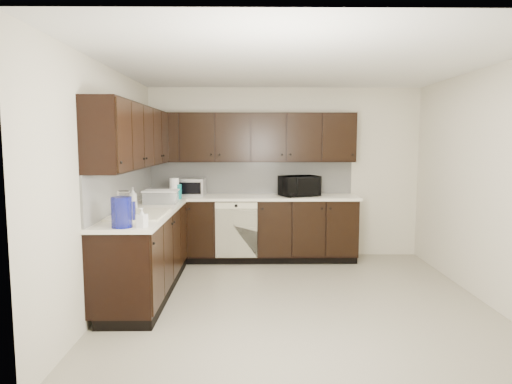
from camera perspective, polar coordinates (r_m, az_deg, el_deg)
floor at (r=5.10m, az=5.13°, el=-13.32°), size 4.00×4.00×0.00m
ceiling at (r=4.87m, az=5.43°, el=15.58°), size 4.00×4.00×0.00m
wall_back at (r=6.82m, az=3.54°, el=2.42°), size 4.00×0.02×2.50m
wall_left at (r=5.03m, az=-18.01°, el=0.73°), size 0.02×4.00×2.50m
wall_right at (r=5.42m, az=26.83°, el=0.73°), size 0.02×4.00×2.50m
wall_front at (r=2.86m, az=9.41°, el=-3.10°), size 4.00×0.02×2.50m
lower_cabinets at (r=6.05m, az=-5.48°, el=-6.10°), size 3.00×2.80×0.90m
countertop at (r=5.96m, az=-5.56°, el=-1.35°), size 3.03×2.83×0.04m
backsplash at (r=6.16m, az=-7.36°, el=1.31°), size 3.00×2.80×0.48m
upper_cabinets at (r=6.01m, az=-6.47°, el=6.83°), size 3.00×2.80×0.70m
dishwasher at (r=6.30m, az=-2.48°, el=-4.35°), size 0.58×0.04×0.78m
sink at (r=4.98m, az=-14.40°, el=-3.50°), size 0.54×0.82×0.42m
microwave at (r=6.51m, az=5.42°, el=0.75°), size 0.61×0.52×0.29m
soap_bottle_a at (r=4.25m, az=-14.07°, el=-3.12°), size 0.11×0.11×0.18m
soap_bottle_b at (r=5.40m, az=-15.12°, el=-0.78°), size 0.12×0.12×0.25m
toaster_oven at (r=6.56m, az=-8.15°, el=0.60°), size 0.42×0.32×0.25m
storage_bin at (r=5.86m, az=-11.81°, el=-0.61°), size 0.41×0.31×0.16m
blue_pitcher at (r=4.29m, az=-16.45°, el=-2.45°), size 0.22×0.22×0.28m
teal_tumbler at (r=6.25m, az=-9.69°, el=0.04°), size 0.10×0.10×0.20m
paper_towel_roll at (r=6.25m, az=-10.18°, el=0.42°), size 0.16×0.16×0.28m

